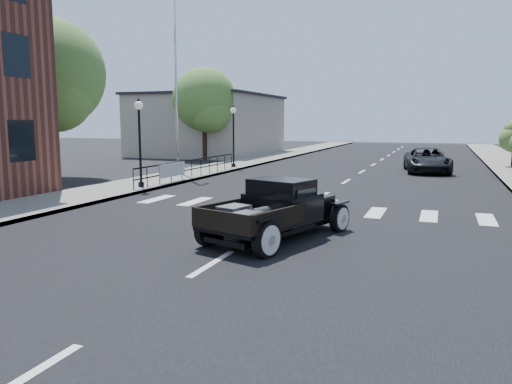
% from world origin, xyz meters
% --- Properties ---
extents(ground, '(120.00, 120.00, 0.00)m').
position_xyz_m(ground, '(0.00, 0.00, 0.00)').
color(ground, black).
rests_on(ground, ground).
extents(road, '(14.00, 80.00, 0.02)m').
position_xyz_m(road, '(0.00, 15.00, 0.01)').
color(road, black).
rests_on(road, ground).
extents(road_markings, '(12.00, 60.00, 0.06)m').
position_xyz_m(road_markings, '(0.00, 10.00, 0.00)').
color(road_markings, silver).
rests_on(road_markings, ground).
extents(sidewalk_left, '(3.00, 80.00, 0.15)m').
position_xyz_m(sidewalk_left, '(-8.50, 15.00, 0.07)').
color(sidewalk_left, gray).
rests_on(sidewalk_left, ground).
extents(low_building_left, '(10.00, 12.00, 5.00)m').
position_xyz_m(low_building_left, '(-15.00, 28.00, 2.50)').
color(low_building_left, '#ACA290').
rests_on(low_building_left, ground).
extents(railing, '(0.08, 10.00, 1.00)m').
position_xyz_m(railing, '(-7.30, 10.00, 0.65)').
color(railing, black).
rests_on(railing, sidewalk_left).
extents(banner, '(0.04, 2.20, 0.60)m').
position_xyz_m(banner, '(-7.22, 8.00, 0.45)').
color(banner, silver).
rests_on(banner, sidewalk_left).
extents(lamp_post_b, '(0.36, 0.36, 3.70)m').
position_xyz_m(lamp_post_b, '(-7.60, 6.00, 2.00)').
color(lamp_post_b, black).
rests_on(lamp_post_b, sidewalk_left).
extents(lamp_post_c, '(0.36, 0.36, 3.70)m').
position_xyz_m(lamp_post_c, '(-7.60, 16.00, 2.00)').
color(lamp_post_c, black).
rests_on(lamp_post_c, sidewalk_left).
extents(flagpole, '(0.12, 0.12, 12.47)m').
position_xyz_m(flagpole, '(-9.20, 12.00, 6.39)').
color(flagpole, silver).
rests_on(flagpole, sidewalk_left).
extents(big_tree_near, '(5.41, 5.41, 7.94)m').
position_xyz_m(big_tree_near, '(-14.00, 8.00, 3.97)').
color(big_tree_near, '#4B7231').
rests_on(big_tree_near, ground).
extents(big_tree_far, '(4.69, 4.69, 6.89)m').
position_xyz_m(big_tree_far, '(-12.50, 22.00, 3.45)').
color(big_tree_far, '#4B7231').
rests_on(big_tree_far, ground).
extents(hotrod_pickup, '(3.29, 4.81, 1.52)m').
position_xyz_m(hotrod_pickup, '(0.55, -0.47, 0.76)').
color(hotrod_pickup, black).
rests_on(hotrod_pickup, ground).
extents(second_car, '(2.96, 5.27, 1.39)m').
position_xyz_m(second_car, '(3.50, 18.02, 0.70)').
color(second_car, black).
rests_on(second_car, ground).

